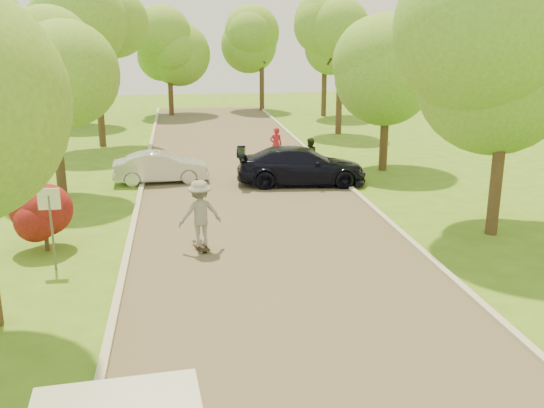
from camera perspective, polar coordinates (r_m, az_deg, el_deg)
ground at (r=13.03m, az=3.29°, el=-11.27°), size 100.00×100.00×0.00m
road at (r=20.37m, az=-1.36°, el=-1.05°), size 8.00×60.00×0.01m
curb_left at (r=20.26m, az=-12.80°, el=-1.38°), size 0.18×60.00×0.12m
curb_right at (r=21.23m, az=9.54°, el=-0.41°), size 0.18×60.00×0.12m
street_sign at (r=16.28m, az=-20.15°, el=-0.70°), size 0.55×0.06×2.17m
red_shrub at (r=17.92m, az=-20.69°, el=-0.83°), size 1.70×1.70×1.95m
tree_l_midb at (r=23.76m, az=-19.66°, el=11.73°), size 4.30×4.20×6.62m
tree_l_far at (r=33.55m, az=-15.95°, el=14.51°), size 4.92×4.80×7.79m
tree_r_mida at (r=18.89m, az=22.11°, el=13.55°), size 5.13×5.00×7.95m
tree_r_midb at (r=26.92m, az=11.28°, el=13.35°), size 4.51×4.40×7.01m
tree_r_far at (r=36.63m, az=6.88°, el=15.62°), size 5.33×5.20×8.34m
tree_bg_a at (r=41.80m, az=-17.98°, el=14.30°), size 5.12×5.00×7.72m
tree_bg_b at (r=44.63m, az=5.32°, el=15.32°), size 5.12×5.00×7.95m
tree_bg_c at (r=45.33m, az=-9.44°, el=14.54°), size 4.92×4.80×7.33m
tree_bg_d at (r=47.80m, az=-0.71°, el=15.15°), size 5.12×5.00×7.72m
silver_sedan at (r=25.11m, az=-10.43°, el=3.42°), size 3.86×1.49×1.25m
dark_sedan at (r=24.40m, az=2.77°, el=3.60°), size 5.39×2.68×1.50m
longboard at (r=17.30m, az=-6.69°, el=-3.92°), size 0.49×1.00×0.11m
skateboarder at (r=17.00m, az=-6.79°, el=-0.87°), size 1.35×0.96×1.89m
person_striped at (r=28.66m, az=0.37°, el=5.60°), size 0.62×0.42×1.63m
person_olive at (r=26.27m, az=3.57°, el=4.54°), size 0.96×0.95×1.56m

